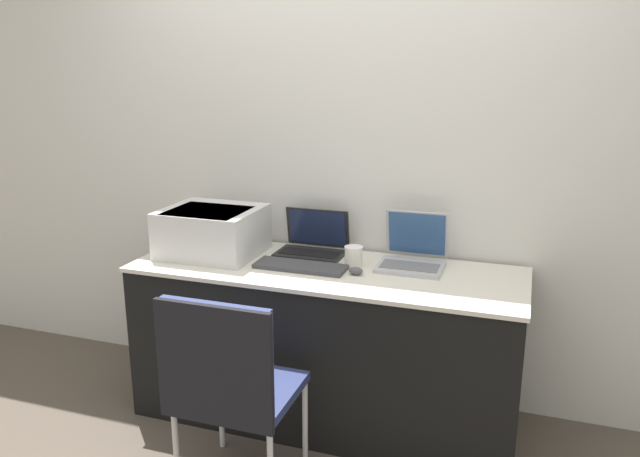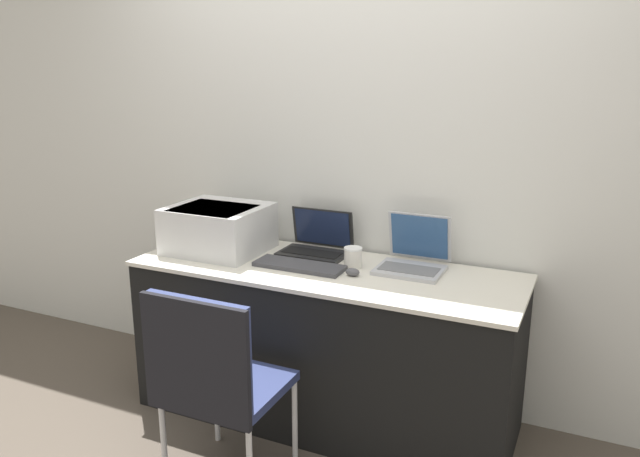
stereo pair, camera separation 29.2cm
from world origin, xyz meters
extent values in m
plane|color=brown|center=(0.00, 0.00, 0.00)|extent=(14.00, 14.00, 0.00)
cube|color=silver|center=(0.00, 0.68, 1.30)|extent=(8.00, 0.05, 2.60)
cube|color=black|center=(0.00, 0.31, 0.38)|extent=(1.82, 0.62, 0.76)
cube|color=silver|center=(0.00, 0.31, 0.77)|extent=(1.84, 0.64, 0.02)
cube|color=silver|center=(-0.61, 0.34, 0.89)|extent=(0.46, 0.42, 0.23)
cube|color=black|center=(-0.61, 0.30, 0.99)|extent=(0.37, 0.32, 0.04)
cube|color=black|center=(-0.14, 0.46, 0.79)|extent=(0.33, 0.20, 0.02)
cube|color=black|center=(-0.14, 0.45, 0.80)|extent=(0.29, 0.11, 0.00)
cube|color=black|center=(-0.14, 0.58, 0.89)|extent=(0.33, 0.04, 0.20)
cube|color=#192342|center=(-0.14, 0.57, 0.90)|extent=(0.30, 0.04, 0.18)
cube|color=#B7B7BC|center=(0.38, 0.42, 0.79)|extent=(0.30, 0.24, 0.02)
cube|color=slate|center=(0.38, 0.41, 0.80)|extent=(0.27, 0.13, 0.00)
cube|color=#B7B7BC|center=(0.38, 0.57, 0.91)|extent=(0.30, 0.06, 0.23)
cube|color=#2D5184|center=(0.38, 0.56, 0.91)|extent=(0.27, 0.05, 0.21)
cube|color=#3D3D42|center=(-0.11, 0.26, 0.79)|extent=(0.43, 0.15, 0.02)
cylinder|color=white|center=(0.12, 0.37, 0.82)|extent=(0.08, 0.08, 0.09)
cylinder|color=white|center=(0.12, 0.37, 0.87)|extent=(0.09, 0.09, 0.01)
ellipsoid|color=#4C4C51|center=(0.16, 0.26, 0.80)|extent=(0.07, 0.05, 0.04)
cube|color=navy|center=(-0.16, -0.28, 0.42)|extent=(0.44, 0.41, 0.04)
cube|color=navy|center=(-0.16, -0.47, 0.66)|extent=(0.44, 0.03, 0.43)
cylinder|color=silver|center=(-0.37, -0.09, 0.20)|extent=(0.02, 0.02, 0.40)
cylinder|color=silver|center=(0.04, -0.09, 0.20)|extent=(0.02, 0.02, 0.40)
cylinder|color=silver|center=(-0.37, -0.47, 0.20)|extent=(0.02, 0.02, 0.40)
cube|color=black|center=(-0.16, -0.50, 0.64)|extent=(0.47, 0.02, 0.48)
camera|label=1|loc=(0.87, -2.33, 1.72)|focal=35.00mm
camera|label=2|loc=(1.15, -2.22, 1.72)|focal=35.00mm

